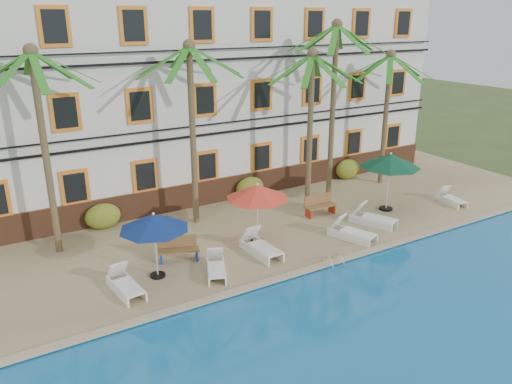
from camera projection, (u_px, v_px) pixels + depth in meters
ground at (322, 258)px, 19.23m from camera, size 100.00×100.00×0.00m
pool_deck at (256, 213)px, 23.24m from camera, size 30.00×12.00×0.25m
swimming_pool at (481, 356)px, 13.53m from camera, size 26.00×12.00×0.20m
pool_coping at (337, 261)px, 18.41m from camera, size 30.00×0.35×0.06m
hotel_building at (206, 87)px, 25.53m from camera, size 25.40×6.44×10.22m
palm_a at (41, 124)px, 17.57m from camera, size 4.41×4.41×7.72m
palm_b at (192, 109)px, 20.27m from camera, size 4.41×4.41×7.73m
palm_c at (311, 107)px, 22.26m from camera, size 4.41×4.41×7.27m
palm_d at (334, 88)px, 23.24m from camera, size 4.41×4.41×8.46m
palm_e at (387, 99)px, 25.63m from camera, size 4.41×4.41×6.99m
shrub_left at (103, 216)px, 21.14m from camera, size 1.50×0.90×1.10m
shrub_mid at (250, 188)px, 24.62m from camera, size 1.50×0.90×1.10m
shrub_right at (348, 169)px, 27.63m from camera, size 1.50×0.90×1.10m
umbrella_blue at (154, 222)px, 16.69m from camera, size 2.40×2.40×2.40m
umbrella_red at (257, 192)px, 19.27m from camera, size 2.50×2.50×2.50m
umbrella_green at (390, 161)px, 22.58m from camera, size 2.77×2.77×2.77m
lounger_a at (125, 284)px, 16.30m from camera, size 0.84×1.93×0.89m
lounger_b at (216, 267)px, 17.46m from camera, size 1.26×1.84×0.82m
lounger_c at (260, 246)px, 18.92m from camera, size 0.82×2.08×0.97m
lounger_d at (351, 232)px, 20.22m from camera, size 1.32×2.07×0.92m
lounger_e at (372, 218)px, 21.62m from camera, size 1.44×2.10×0.94m
lounger_f at (451, 198)px, 24.07m from camera, size 0.84×1.71×0.77m
bench_left at (179, 248)px, 18.39m from camera, size 1.57×0.95×0.93m
bench_right at (320, 205)px, 22.63m from camera, size 1.51×0.52×0.93m
pool_ladder at (333, 264)px, 18.20m from camera, size 0.54×0.74×0.74m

